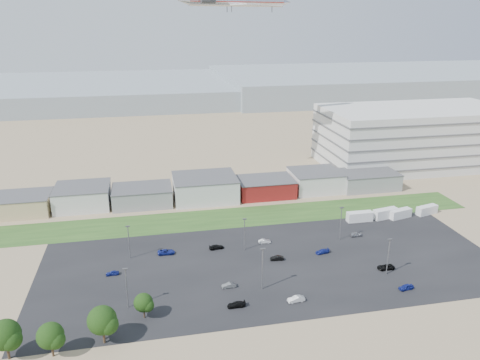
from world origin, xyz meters
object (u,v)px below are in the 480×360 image
object	(u,v)px
parked_car_4	(229,285)
parked_car_13	(296,299)
airliner	(237,1)
parked_car_0	(386,267)
tree_far_left	(5,338)
parked_car_8	(356,234)
parked_car_9	(166,252)
parked_car_2	(406,287)
parked_car_6	(216,247)
parked_car_5	(112,273)
parked_car_7	(277,258)
parked_car_12	(322,251)
parked_car_3	(236,304)
box_trailer_a	(360,217)
parked_car_10	(106,320)
parked_car_11	(265,241)

from	to	relation	value
parked_car_4	parked_car_13	distance (m)	16.57
airliner	parked_car_4	world-z (taller)	airliner
parked_car_0	parked_car_4	xyz separation A→B (m)	(-41.11, -0.39, -0.04)
tree_far_left	parked_car_8	size ratio (longest dim) A/B	2.55
airliner	parked_car_4	distance (m)	105.33
airliner	parked_car_9	size ratio (longest dim) A/B	9.61
parked_car_2	parked_car_8	bearing A→B (deg)	170.96
parked_car_6	parked_car_9	xyz separation A→B (m)	(-13.96, -0.26, 0.05)
parked_car_4	parked_car_9	xyz separation A→B (m)	(-13.83, 20.04, 0.08)
parked_car_5	parked_car_13	world-z (taller)	parked_car_13
tree_far_left	parked_car_7	xyz separation A→B (m)	(60.31, 26.75, -4.10)
parked_car_7	parked_car_12	bearing A→B (deg)	101.59
parked_car_0	parked_car_8	size ratio (longest dim) A/B	1.20
parked_car_3	parked_car_13	xyz separation A→B (m)	(13.73, -0.76, 0.06)
box_trailer_a	parked_car_7	size ratio (longest dim) A/B	2.27
parked_car_3	parked_car_5	size ratio (longest dim) A/B	1.27
parked_car_7	parked_car_13	bearing A→B (deg)	3.37
parked_car_0	parked_car_8	xyz separation A→B (m)	(0.90, 19.54, 0.02)
box_trailer_a	parked_car_6	world-z (taller)	box_trailer_a
parked_car_7	parked_car_10	world-z (taller)	parked_car_7
parked_car_4	parked_car_8	bearing A→B (deg)	114.05
parked_car_11	parked_car_6	bearing A→B (deg)	95.13
parked_car_11	parked_car_13	world-z (taller)	parked_car_13
box_trailer_a	airliner	world-z (taller)	airliner
parked_car_5	parked_car_13	distance (m)	46.47
parked_car_13	parked_car_2	bearing A→B (deg)	84.43
parked_car_7	parked_car_3	bearing A→B (deg)	-31.69
parked_car_2	parked_car_4	distance (m)	42.24
parked_car_0	parked_car_7	size ratio (longest dim) A/B	1.22
parked_car_6	parked_car_10	xyz separation A→B (m)	(-28.08, -28.70, -0.01)
parked_car_8	parked_car_11	bearing A→B (deg)	84.50
parked_car_7	parked_car_11	xyz separation A→B (m)	(-0.68, 10.46, -0.03)
parked_car_8	parked_car_7	bearing A→B (deg)	105.88
parked_car_7	parked_car_12	size ratio (longest dim) A/B	0.93
parked_car_9	parked_car_12	size ratio (longest dim) A/B	1.19
parked_car_4	parked_car_5	size ratio (longest dim) A/B	1.08
box_trailer_a	parked_car_2	distance (m)	39.99
parked_car_6	parked_car_9	size ratio (longest dim) A/B	0.88
parked_car_6	parked_car_7	bearing A→B (deg)	-130.03
parked_car_5	parked_car_9	xyz separation A→B (m)	(13.91, 8.45, 0.10)
parked_car_3	parked_car_13	bearing A→B (deg)	87.06
parked_car_13	parked_car_4	bearing A→B (deg)	-127.52
parked_car_5	parked_car_10	size ratio (longest dim) A/B	0.79
airliner	parked_car_11	distance (m)	88.69
parked_car_3	parked_car_12	bearing A→B (deg)	125.77
parked_car_8	parked_car_13	xyz separation A→B (m)	(-28.07, -28.90, 0.03)
airliner	parked_car_11	world-z (taller)	airliner
parked_car_12	parked_car_10	bearing A→B (deg)	-77.98
box_trailer_a	parked_car_7	xyz separation A→B (m)	(-32.84, -19.43, -0.95)
parked_car_10	box_trailer_a	bearing A→B (deg)	-61.33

